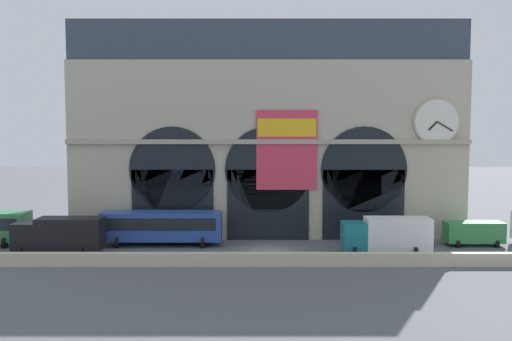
{
  "coord_description": "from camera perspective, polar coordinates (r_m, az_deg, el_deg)",
  "views": [
    {
      "loc": [
        -1.16,
        -47.16,
        10.93
      ],
      "look_at": [
        -1.06,
        5.0,
        6.71
      ],
      "focal_mm": 38.39,
      "sensor_mm": 36.0,
      "label": 1
    }
  ],
  "objects": [
    {
      "name": "ground_plane",
      "position": [
        48.42,
        1.28,
        -8.42
      ],
      "size": [
        200.0,
        200.0,
        0.0
      ],
      "primitive_type": "plane",
      "color": "#54565B"
    },
    {
      "name": "quay_parapet_wall",
      "position": [
        43.4,
        1.44,
        -9.25
      ],
      "size": [
        90.0,
        0.7,
        1.05
      ],
      "primitive_type": "cube",
      "color": "beige",
      "rests_on": "ground"
    },
    {
      "name": "station_building",
      "position": [
        54.36,
        1.15,
        3.89
      ],
      "size": [
        38.51,
        4.79,
        21.12
      ],
      "color": "#B2A891",
      "rests_on": "ground"
    },
    {
      "name": "box_truck_west",
      "position": [
        50.15,
        -19.85,
        -6.26
      ],
      "size": [
        7.5,
        2.91,
        3.12
      ],
      "color": "black",
      "rests_on": "ground"
    },
    {
      "name": "bus_midwest",
      "position": [
        51.26,
        -9.89,
        -5.73
      ],
      "size": [
        11.0,
        3.25,
        3.1
      ],
      "color": "#28479E",
      "rests_on": "ground"
    },
    {
      "name": "box_truck_mideast",
      "position": [
        48.57,
        13.39,
        -6.46
      ],
      "size": [
        7.5,
        2.91,
        3.12
      ],
      "color": "#19727A",
      "rests_on": "ground"
    },
    {
      "name": "van_east",
      "position": [
        54.34,
        21.62,
        -5.97
      ],
      "size": [
        5.2,
        2.48,
        2.2
      ],
      "color": "#2D7A42",
      "rests_on": "ground"
    }
  ]
}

